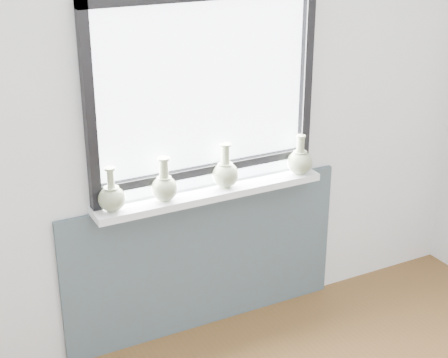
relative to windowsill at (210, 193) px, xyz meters
name	(u,v)px	position (x,y,z in m)	size (l,w,h in m)	color
back_wall	(201,114)	(0.00, 0.10, 0.42)	(3.60, 0.02, 2.60)	silver
apron_panel	(206,260)	(0.00, 0.07, -0.45)	(1.70, 0.03, 0.86)	#415058
windowsill	(210,193)	(0.00, 0.00, 0.00)	(1.32, 0.18, 0.04)	white
window	(204,90)	(0.00, 0.06, 0.56)	(1.30, 0.06, 1.05)	black
vase_a	(112,197)	(-0.56, -0.01, 0.09)	(0.14, 0.14, 0.23)	gray
vase_b	(164,186)	(-0.27, -0.01, 0.10)	(0.14, 0.14, 0.24)	gray
vase_c	(225,173)	(0.09, 0.00, 0.10)	(0.15, 0.15, 0.25)	gray
vase_d	(300,161)	(0.56, -0.02, 0.10)	(0.15, 0.15, 0.23)	gray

